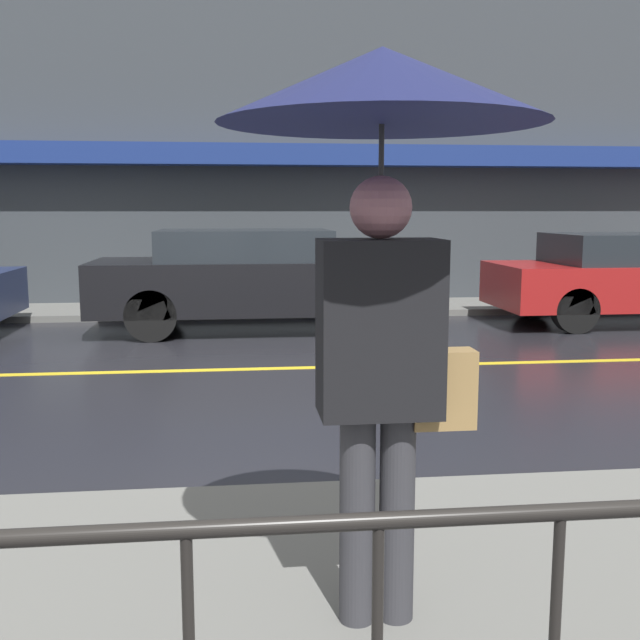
{
  "coord_description": "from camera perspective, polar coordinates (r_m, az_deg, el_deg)",
  "views": [
    {
      "loc": [
        -0.09,
        -7.87,
        1.7
      ],
      "look_at": [
        0.52,
        -2.54,
        0.9
      ],
      "focal_mm": 42.0,
      "sensor_mm": 36.0,
      "label": 1
    }
  ],
  "objects": [
    {
      "name": "lane_marking",
      "position": [
        8.05,
        -5.78,
        -3.74
      ],
      "size": [
        25.2,
        0.12,
        0.01
      ],
      "color": "gold",
      "rests_on": "ground_plane"
    },
    {
      "name": "sidewalk_far",
      "position": [
        12.45,
        -6.08,
        0.81
      ],
      "size": [
        28.0,
        1.63,
        0.1
      ],
      "color": "slate",
      "rests_on": "ground_plane"
    },
    {
      "name": "pedestrian",
      "position": [
        2.76,
        4.78,
        11.92
      ],
      "size": [
        1.19,
        1.19,
        2.17
      ],
      "color": "#333338",
      "rests_on": "sidewalk_near"
    },
    {
      "name": "building_storefront",
      "position": [
        13.33,
        -6.31,
        13.67
      ],
      "size": [
        28.0,
        0.85,
        5.88
      ],
      "color": "#383D42",
      "rests_on": "ground_plane"
    },
    {
      "name": "ground_plane",
      "position": [
        8.05,
        -5.78,
        -3.76
      ],
      "size": [
        80.0,
        80.0,
        0.0
      ],
      "primitive_type": "plane",
      "color": "black"
    },
    {
      "name": "car_red",
      "position": [
        12.09,
        23.08,
        3.04
      ],
      "size": [
        4.37,
        1.72,
        1.34
      ],
      "color": "maroon",
      "rests_on": "ground_plane"
    },
    {
      "name": "car_black",
      "position": [
        10.52,
        -4.96,
        3.21
      ],
      "size": [
        4.54,
        1.7,
        1.41
      ],
      "color": "black",
      "rests_on": "ground_plane"
    }
  ]
}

